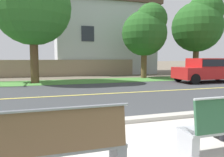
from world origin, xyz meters
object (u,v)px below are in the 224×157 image
object	(u,v)px
shade_tree_far_left	(35,0)
shade_tree_left	(146,30)
car_red_near	(208,69)
shade_tree_centre	(199,23)
bench_left	(51,148)

from	to	relation	value
shade_tree_far_left	shade_tree_left	size ratio (longest dim) A/B	1.37
shade_tree_far_left	car_red_near	bearing A→B (deg)	-14.36
shade_tree_left	shade_tree_centre	world-z (taller)	shade_tree_centre
bench_left	car_red_near	world-z (taller)	car_red_near
bench_left	shade_tree_left	bearing A→B (deg)	59.31
shade_tree_far_left	shade_tree_left	bearing A→B (deg)	6.97
bench_left	car_red_near	distance (m)	13.16
bench_left	shade_tree_far_left	size ratio (longest dim) A/B	0.25
car_red_near	shade_tree_far_left	world-z (taller)	shade_tree_far_left
bench_left	shade_tree_left	size ratio (longest dim) A/B	0.35
bench_left	shade_tree_centre	bearing A→B (deg)	45.58
shade_tree_left	bench_left	bearing A→B (deg)	-120.69
bench_left	shade_tree_centre	world-z (taller)	shade_tree_centre
shade_tree_far_left	shade_tree_centre	distance (m)	12.82
shade_tree_left	car_red_near	bearing A→B (deg)	-54.19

